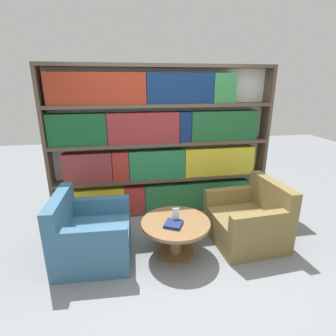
% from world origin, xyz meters
% --- Properties ---
extents(ground_plane, '(14.00, 14.00, 0.00)m').
position_xyz_m(ground_plane, '(0.00, 0.00, 0.00)').
color(ground_plane, gray).
extents(bookshelf, '(3.40, 0.30, 2.29)m').
position_xyz_m(bookshelf, '(-0.05, 1.45, 1.12)').
color(bookshelf, silver).
rests_on(bookshelf, ground_plane).
extents(armchair_left, '(0.89, 0.93, 0.82)m').
position_xyz_m(armchair_left, '(-1.05, 0.37, 0.28)').
color(armchair_left, '#386684').
rests_on(armchair_left, ground_plane).
extents(armchair_right, '(0.90, 0.94, 0.82)m').
position_xyz_m(armchair_right, '(0.99, 0.37, 0.28)').
color(armchair_right, olive).
rests_on(armchair_right, ground_plane).
extents(coffee_table, '(0.83, 0.83, 0.46)m').
position_xyz_m(coffee_table, '(-0.03, 0.23, 0.33)').
color(coffee_table, brown).
rests_on(coffee_table, ground_plane).
extents(table_sign, '(0.08, 0.06, 0.18)m').
position_xyz_m(table_sign, '(-0.03, 0.23, 0.54)').
color(table_sign, black).
rests_on(table_sign, coffee_table).
extents(stray_book, '(0.26, 0.27, 0.04)m').
position_xyz_m(stray_book, '(-0.08, 0.15, 0.48)').
color(stray_book, navy).
rests_on(stray_book, coffee_table).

